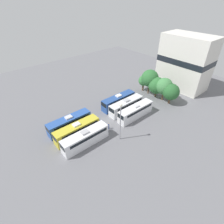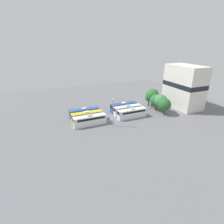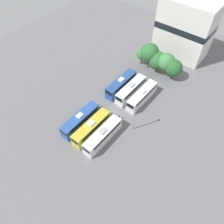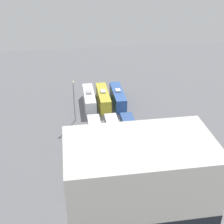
# 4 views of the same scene
# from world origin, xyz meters

# --- Properties ---
(ground_plane) EXTENTS (103.33, 103.33, 0.00)m
(ground_plane) POSITION_xyz_m (0.00, 0.00, 0.00)
(ground_plane) COLOR slate
(bus_0) EXTENTS (2.47, 10.65, 3.59)m
(bus_0) POSITION_xyz_m (-3.39, -7.86, 1.78)
(bus_0) COLOR #2D56A8
(bus_0) RESTS_ON ground_plane
(bus_1) EXTENTS (2.47, 10.65, 3.59)m
(bus_1) POSITION_xyz_m (0.09, -7.88, 1.78)
(bus_1) COLOR gold
(bus_1) RESTS_ON ground_plane
(bus_2) EXTENTS (2.47, 10.65, 3.59)m
(bus_2) POSITION_xyz_m (3.42, -7.88, 1.78)
(bus_2) COLOR white
(bus_2) RESTS_ON ground_plane
(bus_3) EXTENTS (2.47, 10.65, 3.59)m
(bus_3) POSITION_xyz_m (-3.30, 7.69, 1.78)
(bus_3) COLOR #284C93
(bus_3) RESTS_ON ground_plane
(bus_4) EXTENTS (2.47, 10.65, 3.59)m
(bus_4) POSITION_xyz_m (-0.04, 7.60, 1.78)
(bus_4) COLOR silver
(bus_4) RESTS_ON ground_plane
(bus_5) EXTENTS (2.47, 10.65, 3.59)m
(bus_5) POSITION_xyz_m (3.46, 7.51, 1.78)
(bus_5) COLOR white
(bus_5) RESTS_ON ground_plane
(worker_person) EXTENTS (0.36, 0.36, 1.69)m
(worker_person) POSITION_xyz_m (2.66, -0.95, 0.78)
(worker_person) COLOR navy
(worker_person) RESTS_ON ground_plane
(light_pole) EXTENTS (0.60, 0.60, 9.32)m
(light_pole) POSITION_xyz_m (7.02, -1.28, 6.16)
(light_pole) COLOR gray
(light_pole) RESTS_ON ground_plane
(tree_0) EXTENTS (3.37, 3.37, 5.22)m
(tree_0) POSITION_xyz_m (-5.11, 20.27, 3.49)
(tree_0) COLOR brown
(tree_0) RESTS_ON ground_plane
(tree_1) EXTENTS (5.29, 5.29, 7.87)m
(tree_1) POSITION_xyz_m (-2.65, 20.06, 5.21)
(tree_1) COLOR brown
(tree_1) RESTS_ON ground_plane
(tree_2) EXTENTS (5.10, 5.10, 6.39)m
(tree_2) POSITION_xyz_m (0.17, 20.10, 3.83)
(tree_2) COLOR brown
(tree_2) RESTS_ON ground_plane
(tree_3) EXTENTS (4.91, 4.91, 6.96)m
(tree_3) POSITION_xyz_m (2.75, 20.14, 4.49)
(tree_3) COLOR brown
(tree_3) RESTS_ON ground_plane
(tree_4) EXTENTS (4.74, 4.74, 6.14)m
(tree_4) POSITION_xyz_m (5.27, 19.99, 3.75)
(tree_4) COLOR brown
(tree_4) RESTS_ON ground_plane
(depot_building) EXTENTS (15.53, 8.88, 16.79)m
(depot_building) POSITION_xyz_m (1.16, 32.26, 8.48)
(depot_building) COLOR silver
(depot_building) RESTS_ON ground_plane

